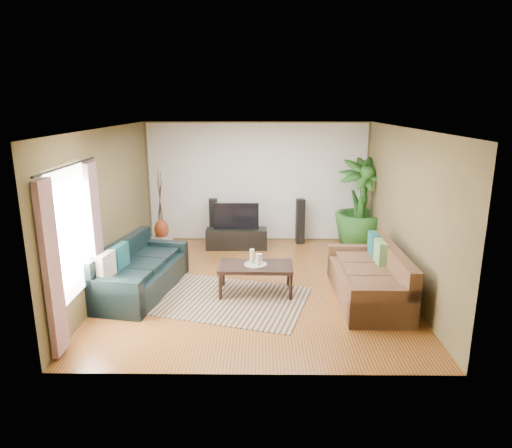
{
  "coord_description": "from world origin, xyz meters",
  "views": [
    {
      "loc": [
        0.08,
        -7.48,
        3.09
      ],
      "look_at": [
        0.0,
        0.2,
        1.05
      ],
      "focal_mm": 32.0,
      "sensor_mm": 36.0,
      "label": 1
    }
  ],
  "objects_px": {
    "coffee_table": "(256,279)",
    "pedestal": "(162,244)",
    "sofa_right": "(368,274)",
    "sofa_left": "(141,268)",
    "side_table": "(140,254)",
    "speaker_right": "(300,221)",
    "potted_plant": "(361,205)",
    "vase": "(162,229)",
    "television": "(236,216)",
    "speaker_left": "(213,222)",
    "tv_stand": "(237,239)"
  },
  "relations": [
    {
      "from": "sofa_right",
      "to": "pedestal",
      "type": "distance_m",
      "value": 4.56
    },
    {
      "from": "sofa_right",
      "to": "side_table",
      "type": "bearing_deg",
      "value": -109.38
    },
    {
      "from": "speaker_right",
      "to": "side_table",
      "type": "bearing_deg",
      "value": -158.61
    },
    {
      "from": "potted_plant",
      "to": "sofa_left",
      "type": "bearing_deg",
      "value": -149.56
    },
    {
      "from": "tv_stand",
      "to": "vase",
      "type": "xyz_separation_m",
      "value": [
        -1.59,
        -0.22,
        0.27
      ]
    },
    {
      "from": "tv_stand",
      "to": "speaker_left",
      "type": "xyz_separation_m",
      "value": [
        -0.54,
        0.34,
        0.3
      ]
    },
    {
      "from": "potted_plant",
      "to": "side_table",
      "type": "height_order",
      "value": "potted_plant"
    },
    {
      "from": "potted_plant",
      "to": "pedestal",
      "type": "xyz_separation_m",
      "value": [
        -4.27,
        -0.26,
        -0.81
      ]
    },
    {
      "from": "television",
      "to": "side_table",
      "type": "distance_m",
      "value": 2.24
    },
    {
      "from": "potted_plant",
      "to": "pedestal",
      "type": "bearing_deg",
      "value": -176.46
    },
    {
      "from": "pedestal",
      "to": "vase",
      "type": "distance_m",
      "value": 0.32
    },
    {
      "from": "sofa_left",
      "to": "tv_stand",
      "type": "distance_m",
      "value": 2.82
    },
    {
      "from": "sofa_right",
      "to": "coffee_table",
      "type": "height_order",
      "value": "sofa_right"
    },
    {
      "from": "sofa_left",
      "to": "vase",
      "type": "distance_m",
      "value": 2.18
    },
    {
      "from": "side_table",
      "to": "potted_plant",
      "type": "bearing_deg",
      "value": 15.78
    },
    {
      "from": "coffee_table",
      "to": "speaker_left",
      "type": "height_order",
      "value": "speaker_left"
    },
    {
      "from": "sofa_left",
      "to": "television",
      "type": "distance_m",
      "value": 2.85
    },
    {
      "from": "sofa_right",
      "to": "television",
      "type": "distance_m",
      "value": 3.51
    },
    {
      "from": "potted_plant",
      "to": "side_table",
      "type": "relative_size",
      "value": 3.71
    },
    {
      "from": "vase",
      "to": "side_table",
      "type": "relative_size",
      "value": 0.81
    },
    {
      "from": "speaker_left",
      "to": "pedestal",
      "type": "bearing_deg",
      "value": -158.53
    },
    {
      "from": "sofa_right",
      "to": "pedestal",
      "type": "height_order",
      "value": "sofa_right"
    },
    {
      "from": "sofa_right",
      "to": "coffee_table",
      "type": "distance_m",
      "value": 1.83
    },
    {
      "from": "coffee_table",
      "to": "vase",
      "type": "height_order",
      "value": "vase"
    },
    {
      "from": "speaker_right",
      "to": "sofa_left",
      "type": "bearing_deg",
      "value": -141.31
    },
    {
      "from": "speaker_right",
      "to": "sofa_right",
      "type": "bearing_deg",
      "value": -80.12
    },
    {
      "from": "coffee_table",
      "to": "vase",
      "type": "xyz_separation_m",
      "value": [
        -2.03,
        2.22,
        0.24
      ]
    },
    {
      "from": "tv_stand",
      "to": "pedestal",
      "type": "relative_size",
      "value": 3.95
    },
    {
      "from": "sofa_right",
      "to": "television",
      "type": "height_order",
      "value": "television"
    },
    {
      "from": "television",
      "to": "vase",
      "type": "bearing_deg",
      "value": -171.51
    },
    {
      "from": "sofa_left",
      "to": "side_table",
      "type": "distance_m",
      "value": 1.23
    },
    {
      "from": "pedestal",
      "to": "potted_plant",
      "type": "bearing_deg",
      "value": 3.54
    },
    {
      "from": "coffee_table",
      "to": "pedestal",
      "type": "xyz_separation_m",
      "value": [
        -2.03,
        2.22,
        -0.08
      ]
    },
    {
      "from": "sofa_left",
      "to": "potted_plant",
      "type": "distance_m",
      "value": 4.86
    },
    {
      "from": "television",
      "to": "speaker_left",
      "type": "height_order",
      "value": "speaker_left"
    },
    {
      "from": "coffee_table",
      "to": "speaker_left",
      "type": "distance_m",
      "value": 2.95
    },
    {
      "from": "coffee_table",
      "to": "side_table",
      "type": "distance_m",
      "value": 2.56
    },
    {
      "from": "speaker_left",
      "to": "sofa_right",
      "type": "bearing_deg",
      "value": -53.42
    },
    {
      "from": "potted_plant",
      "to": "vase",
      "type": "relative_size",
      "value": 4.58
    },
    {
      "from": "vase",
      "to": "sofa_right",
      "type": "bearing_deg",
      "value": -32.33
    },
    {
      "from": "tv_stand",
      "to": "pedestal",
      "type": "height_order",
      "value": "tv_stand"
    },
    {
      "from": "vase",
      "to": "speaker_right",
      "type": "bearing_deg",
      "value": 11.74
    },
    {
      "from": "sofa_left",
      "to": "television",
      "type": "relative_size",
      "value": 2.2
    },
    {
      "from": "sofa_left",
      "to": "coffee_table",
      "type": "xyz_separation_m",
      "value": [
        1.92,
        -0.04,
        -0.18
      ]
    },
    {
      "from": "potted_plant",
      "to": "side_table",
      "type": "xyz_separation_m",
      "value": [
        -4.49,
        -1.27,
        -0.72
      ]
    },
    {
      "from": "sofa_left",
      "to": "pedestal",
      "type": "xyz_separation_m",
      "value": [
        -0.11,
        2.18,
        -0.26
      ]
    },
    {
      "from": "coffee_table",
      "to": "vase",
      "type": "relative_size",
      "value": 2.85
    },
    {
      "from": "coffee_table",
      "to": "potted_plant",
      "type": "height_order",
      "value": "potted_plant"
    },
    {
      "from": "television",
      "to": "vase",
      "type": "xyz_separation_m",
      "value": [
        -1.59,
        -0.24,
        -0.24
      ]
    },
    {
      "from": "sofa_right",
      "to": "side_table",
      "type": "distance_m",
      "value": 4.31
    }
  ]
}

